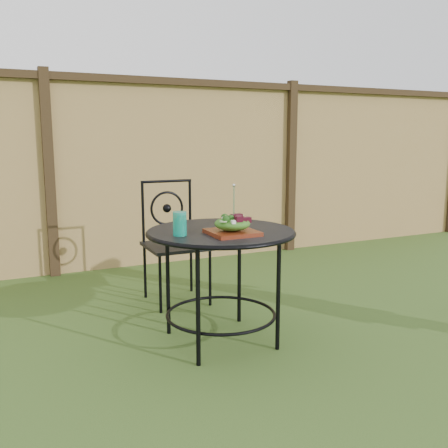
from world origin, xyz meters
TOP-DOWN VIEW (x-y plane):
  - ground at (0.00, 0.00)m, footprint 60.00×60.00m
  - fence at (-0.00, 2.19)m, footprint 8.00×0.12m
  - patio_table at (-0.52, 0.08)m, footprint 0.92×0.92m
  - patio_chair at (-0.51, 1.00)m, footprint 0.46×0.46m
  - salad_plate at (-0.52, -0.08)m, footprint 0.27×0.27m
  - salad at (-0.52, -0.08)m, footprint 0.21×0.21m
  - fork at (-0.51, -0.08)m, footprint 0.01×0.01m
  - drinking_glass at (-0.81, 0.02)m, footprint 0.08×0.08m

SIDE VIEW (x-z plane):
  - ground at x=0.00m, z-range 0.00..0.00m
  - patio_chair at x=-0.51m, z-range 0.03..0.98m
  - patio_table at x=-0.52m, z-range 0.22..0.95m
  - salad_plate at x=-0.52m, z-range 0.72..0.75m
  - salad at x=-0.52m, z-range 0.75..0.83m
  - drinking_glass at x=-0.81m, z-range 0.72..0.86m
  - fork at x=-0.51m, z-range 0.83..1.01m
  - fence at x=0.00m, z-range 0.00..1.90m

